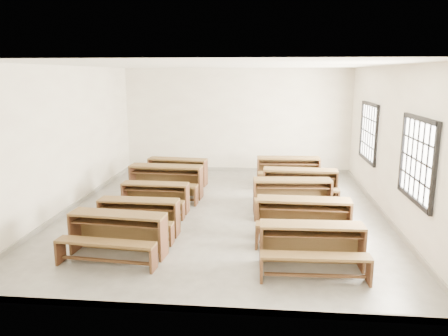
# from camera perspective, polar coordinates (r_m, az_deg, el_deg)

# --- Properties ---
(room) EXTENTS (8.50, 8.50, 3.20)m
(room) POSITION_cam_1_polar(r_m,az_deg,el_deg) (9.38, 0.55, 6.83)
(room) COLOR gray
(room) RESTS_ON ground
(desk_set_0) EXTENTS (1.70, 0.99, 0.74)m
(desk_set_0) POSITION_cam_1_polar(r_m,az_deg,el_deg) (7.62, -13.80, -8.05)
(desk_set_0) COLOR brown
(desk_set_0) RESTS_ON ground
(desk_set_1) EXTENTS (1.54, 0.82, 0.69)m
(desk_set_1) POSITION_cam_1_polar(r_m,az_deg,el_deg) (8.50, -11.13, -5.99)
(desk_set_1) COLOR brown
(desk_set_1) RESTS_ON ground
(desk_set_2) EXTENTS (1.49, 0.80, 0.66)m
(desk_set_2) POSITION_cam_1_polar(r_m,az_deg,el_deg) (9.79, -9.01, -3.58)
(desk_set_2) COLOR brown
(desk_set_2) RESTS_ON ground
(desk_set_3) EXTENTS (1.84, 1.03, 0.81)m
(desk_set_3) POSITION_cam_1_polar(r_m,az_deg,el_deg) (10.90, -7.63, -1.45)
(desk_set_3) COLOR brown
(desk_set_3) RESTS_ON ground
(desk_set_4) EXTENTS (1.71, 1.01, 0.73)m
(desk_set_4) POSITION_cam_1_polar(r_m,az_deg,el_deg) (12.14, -6.14, -0.22)
(desk_set_4) COLOR brown
(desk_set_4) RESTS_ON ground
(desk_set_5) EXTENTS (1.64, 0.88, 0.73)m
(desk_set_5) POSITION_cam_1_polar(r_m,az_deg,el_deg) (7.06, 11.38, -9.65)
(desk_set_5) COLOR brown
(desk_set_5) RESTS_ON ground
(desk_set_6) EXTENTS (1.74, 0.93, 0.77)m
(desk_set_6) POSITION_cam_1_polar(r_m,az_deg,el_deg) (8.22, 10.33, -6.24)
(desk_set_6) COLOR brown
(desk_set_6) RESTS_ON ground
(desk_set_7) EXTENTS (1.76, 0.99, 0.77)m
(desk_set_7) POSITION_cam_1_polar(r_m,az_deg,el_deg) (9.71, 8.92, -3.33)
(desk_set_7) COLOR brown
(desk_set_7) RESTS_ON ground
(desk_set_8) EXTENTS (1.79, 0.99, 0.79)m
(desk_set_8) POSITION_cam_1_polar(r_m,az_deg,el_deg) (10.62, 9.88, -1.95)
(desk_set_8) COLOR brown
(desk_set_8) RESTS_ON ground
(desk_set_9) EXTENTS (1.76, 0.97, 0.77)m
(desk_set_9) POSITION_cam_1_polar(r_m,az_deg,el_deg) (12.19, 8.40, -0.12)
(desk_set_9) COLOR brown
(desk_set_9) RESTS_ON ground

